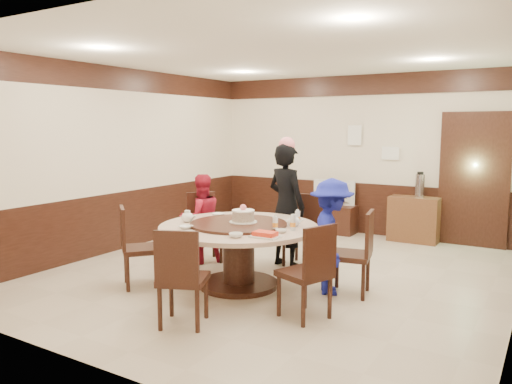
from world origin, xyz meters
The scene contains 30 objects.
room centered at (0.01, 0.01, 1.08)m, with size 6.00×6.04×2.84m.
banquet_table centered at (-0.17, -0.71, 0.53)m, with size 1.88×1.88×0.78m.
chair_0 centered at (1.09, -0.27, 0.30)m, with size 0.52×0.51×0.97m.
chair_1 centered at (0.07, 0.54, 0.30)m, with size 0.46×0.47×0.97m.
chair_2 centered at (-1.21, 0.00, 0.30)m, with size 0.62×0.62×0.97m.
chair_3 centered at (-1.19, -1.31, 0.30)m, with size 0.62×0.62×0.97m.
chair_4 centered at (0.01, -1.97, 0.30)m, with size 0.58×0.58×0.97m.
chair_5 centered at (0.95, -1.19, 0.30)m, with size 0.57×0.57×0.97m.
person_standing centered at (-0.10, 0.38, 0.84)m, with size 0.61×0.40×1.68m, color black.
person_red centered at (-1.21, -0.08, 0.63)m, with size 0.61×0.47×1.25m, color #A9162C.
person_blue centered at (0.86, -0.34, 0.66)m, with size 0.86×0.49×1.33m, color #18209D.
birthday_cake centered at (-0.13, -0.66, 0.86)m, with size 0.33×0.33×0.22m.
teapot_left centered at (-0.80, -0.88, 0.81)m, with size 0.17×0.15×0.13m, color white.
teapot_right centered at (0.43, -0.45, 0.81)m, with size 0.17×0.15×0.13m, color white.
bowl_0 centered at (-0.71, -0.35, 0.77)m, with size 0.16×0.16×0.04m, color white.
bowl_1 centered at (0.17, -1.27, 0.77)m, with size 0.15×0.15×0.05m, color white.
bowl_2 centered at (-0.56, -1.20, 0.77)m, with size 0.15×0.15×0.04m, color white.
bowl_3 centered at (0.46, -0.82, 0.77)m, with size 0.12×0.12×0.04m, color white.
saucer_near centered at (-0.42, -1.36, 0.76)m, with size 0.18×0.18×0.01m, color white.
saucer_far centered at (0.28, -0.21, 0.76)m, with size 0.18×0.18×0.01m, color white.
shrimp_platter centered at (0.43, -1.11, 0.78)m, with size 0.30×0.20×0.06m.
bottle_0 centered at (0.37, -0.78, 0.83)m, with size 0.06×0.06×0.16m, color silver.
bottle_1 centered at (0.52, -0.66, 0.83)m, with size 0.06×0.06×0.16m, color silver.
bottle_2 centered at (0.41, -0.30, 0.83)m, with size 0.06×0.06×0.16m, color silver.
tv_stand centered at (-0.41, 2.75, 0.25)m, with size 0.85×0.45×0.50m, color black.
television centered at (-0.41, 2.75, 0.72)m, with size 0.77×0.10×0.44m, color gray.
side_cabinet centered at (1.04, 2.78, 0.38)m, with size 0.80×0.40×0.75m, color brown.
thermos centered at (1.11, 2.78, 0.94)m, with size 0.15×0.15×0.38m, color silver.
notice_left centered at (-0.10, 2.96, 1.75)m, with size 0.25×0.00×0.35m, color white.
notice_right centered at (0.55, 2.96, 1.45)m, with size 0.30×0.00×0.22m, color white.
Camera 1 is at (3.01, -5.56, 1.91)m, focal length 35.00 mm.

